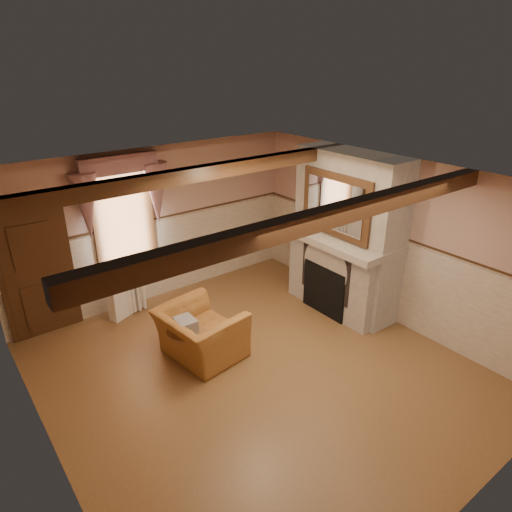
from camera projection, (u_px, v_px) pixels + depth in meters
floor at (257, 371)px, 6.62m from camera, size 5.50×6.00×0.01m
ceiling at (257, 183)px, 5.49m from camera, size 5.50×6.00×0.01m
wall_back at (156, 225)px, 8.23m from camera, size 5.50×0.02×2.80m
wall_front at (472, 416)px, 3.88m from camera, size 5.50×0.02×2.80m
wall_left at (38, 364)px, 4.53m from camera, size 0.02×6.00×2.80m
wall_right at (388, 239)px, 7.58m from camera, size 0.02×6.00×2.80m
wainscot at (257, 327)px, 6.32m from camera, size 5.50×6.00×1.50m
chair_rail at (257, 279)px, 6.02m from camera, size 5.50×6.00×0.08m
firebox at (327, 289)px, 7.99m from camera, size 0.20×0.95×0.90m
armchair at (201, 333)px, 6.84m from camera, size 1.18×1.31×0.77m
side_table at (187, 346)px, 6.73m from camera, size 0.64×0.64×0.55m
book_stack at (186, 325)px, 6.56m from camera, size 0.27×0.33×0.20m
radiator at (126, 298)px, 8.00m from camera, size 0.72×0.43×0.60m
bowl at (331, 228)px, 7.87m from camera, size 0.38×0.38×0.09m
mantel_clock at (308, 217)px, 8.28m from camera, size 0.14×0.24×0.20m
oil_lamp at (322, 220)px, 8.00m from camera, size 0.11×0.11×0.28m
candle_red at (369, 241)px, 7.26m from camera, size 0.06×0.06×0.16m
jar_yellow at (353, 236)px, 7.51m from camera, size 0.06×0.06×0.12m
fireplace at (348, 233)px, 7.84m from camera, size 0.85×2.00×2.80m
mantel at (340, 238)px, 7.76m from camera, size 1.05×2.05×0.12m
overmantel_mirror at (335, 205)px, 7.41m from camera, size 0.06×1.44×1.04m
door at (38, 274)px, 7.16m from camera, size 1.10×0.10×2.10m
window at (123, 219)px, 7.78m from camera, size 1.06×0.08×2.02m
window_drapes at (121, 185)px, 7.47m from camera, size 1.30×0.14×1.40m
ceiling_beam_front at (329, 216)px, 4.66m from camera, size 5.50×0.18×0.20m
ceiling_beam_back at (205, 172)px, 6.40m from camera, size 5.50×0.18×0.20m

